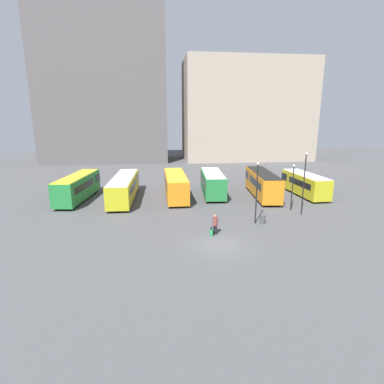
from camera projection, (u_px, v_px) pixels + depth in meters
The scene contains 15 objects.
ground_plane at pixel (219, 245), 24.23m from camera, with size 160.00×160.00×0.00m, color #4C4C4F.
building_block_left at pixel (104, 78), 70.13m from camera, with size 28.81×14.09×38.94m.
building_block_right at pixel (246, 111), 75.80m from camera, with size 31.36×15.22×24.23m.
bus_0 at pixel (78, 187), 37.80m from camera, with size 3.67×10.55×3.13m.
bus_1 at pixel (124, 187), 38.04m from camera, with size 3.01×12.32×2.96m.
bus_2 at pixel (176, 185), 38.93m from camera, with size 2.63×10.55×3.12m.
bus_3 at pixel (212, 183), 40.29m from camera, with size 3.32×9.28×3.10m.
bus_4 at pixel (262, 183), 39.48m from camera, with size 3.65×11.07×3.28m.
bus_5 at pixel (304, 184), 40.23m from camera, with size 2.72×9.09×2.90m.
traveler at pixel (215, 223), 26.36m from camera, with size 0.60×0.60×1.84m.
suitcase at pixel (211, 233), 26.17m from camera, with size 0.37×0.40×0.87m.
lamp_post_0 at pixel (304, 179), 31.28m from camera, with size 0.28×0.28×6.67m.
lamp_post_1 at pixel (293, 183), 33.03m from camera, with size 0.28×0.28×5.18m.
lamp_post_2 at pixel (257, 188), 28.60m from camera, with size 0.28×0.28×6.06m.
trash_bin at pixel (263, 219), 29.31m from camera, with size 0.52×0.52×0.85m.
Camera 1 is at (-4.83, -22.12, 9.90)m, focal length 28.00 mm.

